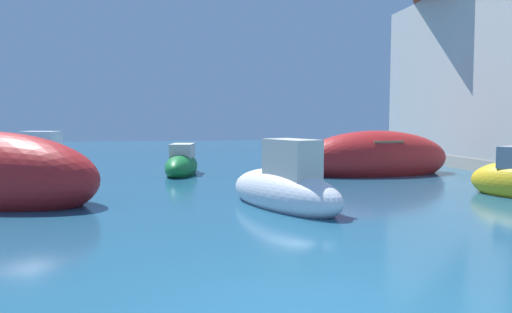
# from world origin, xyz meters

# --- Properties ---
(moored_boat_2) EXTENTS (2.72, 4.01, 1.86)m
(moored_boat_2) POSITION_xyz_m (1.06, 6.34, 0.43)
(moored_boat_2) COLOR white
(moored_boat_2) RESTS_ON ground
(moored_boat_3) EXTENTS (3.39, 2.32, 1.83)m
(moored_boat_3) POSITION_xyz_m (-6.40, 14.89, 0.46)
(moored_boat_3) COLOR white
(moored_boat_3) RESTS_ON ground
(moored_boat_4) EXTENTS (6.04, 2.90, 2.09)m
(moored_boat_4) POSITION_xyz_m (5.90, 12.27, 0.58)
(moored_boat_4) COLOR #B21E1E
(moored_boat_4) RESTS_ON ground
(moored_boat_7) EXTENTS (1.63, 3.26, 1.34)m
(moored_boat_7) POSITION_xyz_m (-1.25, 13.44, 0.35)
(moored_boat_7) COLOR #197233
(moored_boat_7) RESTS_ON ground
(waterfront_building_annex) EXTENTS (6.32, 10.31, 8.17)m
(waterfront_building_annex) POSITION_xyz_m (13.00, 15.14, 4.64)
(waterfront_building_annex) COLOR beige
(waterfront_building_annex) RESTS_ON quay_promenade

